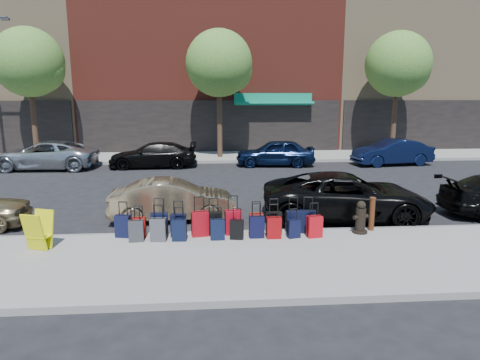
{
  "coord_description": "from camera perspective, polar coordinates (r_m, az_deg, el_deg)",
  "views": [
    {
      "loc": [
        -0.2,
        -15.65,
        3.85
      ],
      "look_at": [
        0.87,
        -1.5,
        0.96
      ],
      "focal_mm": 32.0,
      "sensor_mm": 36.0,
      "label": 1
    }
  ],
  "objects": [
    {
      "name": "car_near_2",
      "position": [
        13.64,
        14.04,
        -2.11
      ],
      "size": [
        5.4,
        3.0,
        1.43
      ],
      "primitive_type": "imported",
      "rotation": [
        0.0,
        0.0,
        1.45
      ],
      "color": "black",
      "rests_on": "ground"
    },
    {
      "name": "car_far_0",
      "position": [
        24.14,
        -24.59,
        3.03
      ],
      "size": [
        5.27,
        2.55,
        1.45
      ],
      "primitive_type": "imported",
      "rotation": [
        0.0,
        0.0,
        -1.6
      ],
      "color": "silver",
      "rests_on": "ground"
    },
    {
      "name": "suitcase_front_6",
      "position": [
        11.43,
        -0.91,
        -5.64
      ],
      "size": [
        0.46,
        0.29,
        1.05
      ],
      "rotation": [
        0.0,
        0.0,
        0.11
      ],
      "color": "#A50A1B",
      "rests_on": "sidewalk_near"
    },
    {
      "name": "suitcase_back_7",
      "position": [
        11.19,
        2.24,
        -6.26
      ],
      "size": [
        0.39,
        0.23,
        0.91
      ],
      "rotation": [
        0.0,
        0.0,
        0.02
      ],
      "color": "black",
      "rests_on": "sidewalk_near"
    },
    {
      "name": "curb_near",
      "position": [
        11.79,
        -3.14,
        -7.16
      ],
      "size": [
        60.0,
        0.08,
        0.15
      ],
      "primitive_type": "cube",
      "color": "gray",
      "rests_on": "ground"
    },
    {
      "name": "building_center",
      "position": [
        34.19,
        -4.2,
        21.81
      ],
      "size": [
        17.0,
        12.85,
        20.0
      ],
      "color": "maroon",
      "rests_on": "ground"
    },
    {
      "name": "suitcase_back_5",
      "position": [
        11.05,
        -3.01,
        -6.59
      ],
      "size": [
        0.37,
        0.22,
        0.86
      ],
      "rotation": [
        0.0,
        0.0,
        0.03
      ],
      "color": "black",
      "rests_on": "sidewalk_near"
    },
    {
      "name": "bollard",
      "position": [
        12.25,
        17.18,
        -4.27
      ],
      "size": [
        0.17,
        0.17,
        0.92
      ],
      "color": "#38190C",
      "rests_on": "sidewalk_near"
    },
    {
      "name": "suitcase_back_8",
      "position": [
        11.16,
        4.53,
        -6.35
      ],
      "size": [
        0.38,
        0.22,
        0.9
      ],
      "rotation": [
        0.0,
        0.0,
        0.01
      ],
      "color": "maroon",
      "rests_on": "sidewalk_near"
    },
    {
      "name": "suitcase_front_8",
      "position": [
        11.5,
        4.56,
        -5.72
      ],
      "size": [
        0.4,
        0.23,
        0.95
      ],
      "rotation": [
        0.0,
        0.0,
        0.03
      ],
      "color": "black",
      "rests_on": "sidewalk_near"
    },
    {
      "name": "curb_far",
      "position": [
        23.93,
        -3.78,
        2.41
      ],
      "size": [
        60.0,
        0.08,
        0.15
      ],
      "primitive_type": "cube",
      "color": "gray",
      "rests_on": "ground"
    },
    {
      "name": "car_far_2",
      "position": [
        23.05,
        4.72,
        3.65
      ],
      "size": [
        4.33,
        2.07,
        1.43
      ],
      "primitive_type": "imported",
      "rotation": [
        0.0,
        0.0,
        -1.66
      ],
      "color": "#0C1837",
      "rests_on": "ground"
    },
    {
      "name": "suitcase_back_6",
      "position": [
        11.07,
        -0.44,
        -6.6
      ],
      "size": [
        0.37,
        0.26,
        0.82
      ],
      "rotation": [
        0.0,
        0.0,
        -0.19
      ],
      "color": "black",
      "rests_on": "sidewalk_near"
    },
    {
      "name": "suitcase_back_1",
      "position": [
        11.21,
        -13.7,
        -6.61
      ],
      "size": [
        0.39,
        0.26,
        0.88
      ],
      "rotation": [
        0.0,
        0.0,
        0.13
      ],
      "color": "#323236",
      "rests_on": "sidewalk_near"
    },
    {
      "name": "suitcase_front_1",
      "position": [
        11.49,
        -13.34,
        -6.17
      ],
      "size": [
        0.36,
        0.2,
        0.86
      ],
      "rotation": [
        0.0,
        0.0,
        0.03
      ],
      "color": "#B30E0B",
      "rests_on": "sidewalk_near"
    },
    {
      "name": "display_rack",
      "position": [
        11.37,
        -25.24,
        -6.18
      ],
      "size": [
        0.66,
        0.7,
        0.93
      ],
      "rotation": [
        0.0,
        0.0,
        -0.31
      ],
      "color": "yellow",
      "rests_on": "sidewalk_near"
    },
    {
      "name": "tree_left",
      "position": [
        26.99,
        -26.06,
        13.7
      ],
      "size": [
        3.8,
        3.8,
        7.27
      ],
      "color": "black",
      "rests_on": "sidewalk_far"
    },
    {
      "name": "suitcase_front_7",
      "position": [
        11.49,
        2.17,
        -5.81
      ],
      "size": [
        0.37,
        0.21,
        0.89
      ],
      "rotation": [
        0.0,
        0.0,
        -0.01
      ],
      "color": "#AE180B",
      "rests_on": "sidewalk_near"
    },
    {
      "name": "suitcase_front_0",
      "position": [
        11.62,
        -15.32,
        -5.94
      ],
      "size": [
        0.42,
        0.29,
        0.94
      ],
      "rotation": [
        0.0,
        0.0,
        -0.19
      ],
      "color": "black",
      "rests_on": "sidewalk_near"
    },
    {
      "name": "suitcase_back_10",
      "position": [
        11.37,
        9.9,
        -6.13
      ],
      "size": [
        0.41,
        0.28,
        0.92
      ],
      "rotation": [
        0.0,
        0.0,
        0.16
      ],
      "color": "#B10B13",
      "rests_on": "sidewalk_near"
    },
    {
      "name": "ground",
      "position": [
        16.12,
        -3.48,
        -2.32
      ],
      "size": [
        120.0,
        120.0,
        0.0
      ],
      "primitive_type": "plane",
      "color": "black",
      "rests_on": "ground"
    },
    {
      "name": "tree_center",
      "position": [
        25.22,
        -2.47,
        15.05
      ],
      "size": [
        3.8,
        3.8,
        7.27
      ],
      "color": "black",
      "rests_on": "sidewalk_far"
    },
    {
      "name": "car_far_3",
      "position": [
        24.67,
        19.62,
        3.51
      ],
      "size": [
        4.4,
        1.99,
        1.4
      ],
      "primitive_type": "imported",
      "rotation": [
        0.0,
        0.0,
        -1.45
      ],
      "color": "#0D1739",
      "rests_on": "ground"
    },
    {
      "name": "suitcase_back_2",
      "position": [
        11.11,
        -10.83,
        -6.53
      ],
      "size": [
        0.41,
        0.26,
        0.94
      ],
      "rotation": [
        0.0,
        0.0,
        -0.09
      ],
      "color": "#424247",
      "rests_on": "sidewalk_near"
    },
    {
      "name": "suitcase_front_3",
      "position": [
        11.38,
        -8.22,
        -5.97
      ],
      "size": [
        0.41,
        0.24,
        0.96
      ],
      "rotation": [
        0.0,
        0.0,
        -0.06
      ],
      "color": "black",
      "rests_on": "sidewalk_near"
    },
    {
      "name": "suitcase_front_5",
      "position": [
        11.41,
        -3.47,
        -5.77
      ],
      "size": [
        0.43,
        0.27,
        0.99
      ],
      "rotation": [
        0.0,
        0.0,
        0.11
      ],
      "color": "black",
      "rests_on": "sidewalk_near"
    },
    {
      "name": "fire_hydrant",
      "position": [
        11.95,
        15.78,
        -4.92
      ],
      "size": [
        0.45,
        0.4,
        0.88
      ],
      "rotation": [
        0.0,
        0.0,
        0.32
      ],
      "color": "black",
      "rests_on": "sidewalk_near"
    },
    {
      "name": "suitcase_back_3",
      "position": [
        11.06,
        -8.1,
        -6.64
      ],
      "size": [
        0.38,
        0.23,
        0.88
      ],
      "rotation": [
        0.0,
        0.0,
        -0.05
      ],
      "color": "black",
      "rests_on": "sidewalk_near"
    },
    {
      "name": "tree_right",
      "position": [
        27.63,
        20.58,
        14.04
      ],
      "size": [
        3.8,
        3.8,
        7.27
      ],
      "color": "black",
      "rests_on": "sidewalk_far"
    },
    {
      "name": "car_near_1",
      "position": [
        13.3,
        -8.93,
        -2.64
      ],
      "size": [
        3.89,
        1.55,
        1.26
      ],
      "primitive_type": "imported",
      "rotation": [
        0.0,
        0.0,
        1.63
      ],
      "color": "tan",
      "rests_on": "ground"
    },
    {
      "name": "sidewalk_far",
      "position": [
        25.93,
        -3.82,
        3.11
      ],
      "size": [
        60.0,
        4.0,
        0.15
      ],
      "primitive_type": "cube",
      "color": "gray",
      "rests_on": "ground"
    },
    {
      "name": "suitcase_front_2",
      "position": [
        11.4,
        -10.7,
        -5.91
      ],
      "size": [
        0.44,
        0.25,
        1.04
      ],
      "rotation": [
        0.0,
        0.0,
        0.04
      ],
      "color": "black",
      "rests_on": "sidewalk_near"
    },
    {
      "name": "suitcase_back_9",
      "position": [
        11.26,
        7.18,
        -6.45
      ],
      "size": [
        0.35,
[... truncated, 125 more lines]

